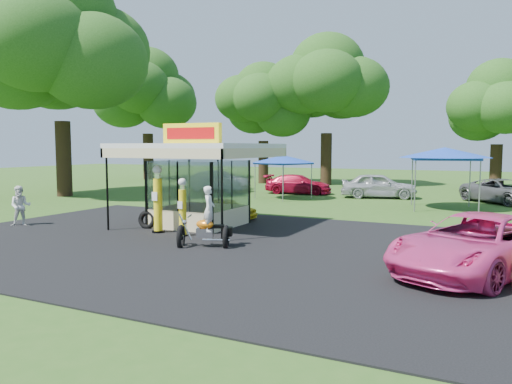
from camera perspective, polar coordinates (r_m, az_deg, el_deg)
ground at (r=15.48m, az=-10.27°, el=-7.03°), size 120.00×120.00×0.00m
asphalt_apron at (r=17.09m, az=-6.25°, el=-5.75°), size 20.00×14.00×0.04m
gas_station_kiosk at (r=20.43m, az=-6.50°, el=1.03°), size 5.40×5.40×4.18m
gas_pump_left at (r=19.04m, az=-11.15°, el=-0.99°), size 0.48×0.48×2.58m
gas_pump_right at (r=18.18m, az=-8.39°, el=-1.91°), size 0.40×0.40×2.14m
motorcycle at (r=16.14m, az=-5.60°, el=-3.55°), size 1.83×1.40×2.08m
spare_tires at (r=20.31m, az=-12.33°, el=-3.08°), size 0.93×0.64×0.77m
kiosk_car at (r=22.44m, az=-3.41°, el=-1.91°), size 2.82×1.13×0.96m
pink_sedan at (r=13.95m, az=23.92°, el=-5.52°), size 4.61×6.12×1.55m
spectator_west at (r=22.59m, az=-25.32°, el=-1.46°), size 1.02×1.01×1.66m
bg_car_a at (r=36.52m, az=-4.33°, el=1.26°), size 4.58×1.65×1.50m
bg_car_b at (r=34.60m, az=4.84°, el=0.90°), size 4.77×2.41×1.33m
bg_car_c at (r=32.58m, az=13.84°, el=0.73°), size 5.01×3.00×1.60m
bg_car_d at (r=31.96m, az=26.43°, el=0.08°), size 5.23×5.22×1.40m
tent_west at (r=31.21m, az=3.13°, el=3.74°), size 3.89×3.89×2.72m
tent_east at (r=27.76m, az=20.75°, el=4.17°), size 4.61×4.61×3.23m
oak_far_a at (r=51.42m, az=-12.34°, el=10.50°), size 10.74×10.74×12.73m
oak_far_b at (r=44.60m, az=0.86°, el=9.58°), size 8.74×8.74×10.42m
oak_far_c at (r=43.05m, az=8.12°, el=11.32°), size 10.53×10.53×12.41m
oak_far_d at (r=41.90m, az=25.96°, el=8.57°), size 8.03×8.03×9.56m
oak_near at (r=35.61m, az=-21.48°, el=14.29°), size 12.60×12.60×14.51m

